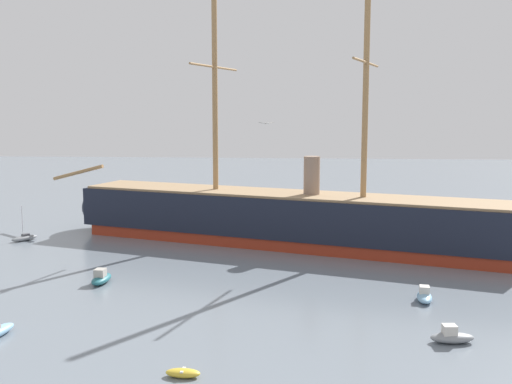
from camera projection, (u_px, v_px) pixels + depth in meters
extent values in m
cube|color=maroon|center=(286.00, 239.00, 77.71)|extent=(54.67, 24.08, 1.42)
cube|color=black|center=(286.00, 215.00, 77.27)|extent=(56.94, 25.09, 5.09)
ellipsoid|color=black|center=(115.00, 208.00, 87.12)|extent=(12.08, 10.39, 6.51)
ellipsoid|color=black|center=(505.00, 236.00, 67.61)|extent=(12.08, 10.39, 6.51)
cube|color=#9E7F5B|center=(286.00, 194.00, 76.90)|extent=(55.65, 24.09, 0.31)
cylinder|color=#A37A4C|center=(215.00, 92.00, 78.85)|extent=(0.71, 0.71, 26.45)
cylinder|color=#A37A4C|center=(215.00, 67.00, 78.42)|extent=(4.33, 13.14, 0.28)
cylinder|color=#A37A4C|center=(366.00, 90.00, 71.43)|extent=(0.71, 0.71, 26.45)
cylinder|color=#A37A4C|center=(366.00, 62.00, 71.00)|extent=(4.33, 13.14, 0.28)
cylinder|color=#A37A4C|center=(78.00, 173.00, 88.84)|extent=(8.75, 3.16, 2.71)
cylinder|color=gray|center=(312.00, 177.00, 75.31)|extent=(2.03, 2.03, 5.09)
ellipsoid|color=gold|center=(183.00, 373.00, 39.21)|extent=(2.35, 1.09, 0.55)
cube|color=beige|center=(183.00, 370.00, 39.18)|extent=(0.24, 0.86, 0.08)
ellipsoid|color=gray|center=(452.00, 338.00, 44.98)|extent=(3.41, 1.68, 0.77)
cube|color=beige|center=(449.00, 330.00, 44.89)|extent=(1.09, 0.98, 0.77)
ellipsoid|color=#236670|center=(101.00, 279.00, 60.49)|extent=(1.68, 3.73, 0.86)
cube|color=#B2ADA3|center=(100.00, 273.00, 60.14)|extent=(1.04, 1.16, 0.86)
ellipsoid|color=#7FB2D6|center=(424.00, 297.00, 54.75)|extent=(1.73, 3.39, 0.76)
cube|color=beige|center=(424.00, 290.00, 54.89)|extent=(0.99, 1.09, 0.76)
ellipsoid|color=gray|center=(24.00, 238.00, 80.20)|extent=(2.97, 3.65, 0.70)
cube|color=#4C4C51|center=(26.00, 235.00, 80.29)|extent=(1.02, 1.10, 0.37)
cylinder|color=silver|center=(22.00, 221.00, 79.75)|extent=(0.09, 0.09, 4.21)
ellipsoid|color=#B22D28|center=(485.00, 260.00, 69.17)|extent=(1.79, 0.82, 0.42)
cube|color=#B2ADA3|center=(485.00, 258.00, 69.14)|extent=(0.18, 0.66, 0.06)
ellipsoid|color=silver|center=(266.00, 123.00, 42.37)|extent=(0.30, 0.30, 0.11)
sphere|color=silver|center=(268.00, 123.00, 42.22)|extent=(0.09, 0.09, 0.09)
cube|color=#ADA89E|center=(270.00, 123.00, 42.60)|extent=(0.53, 0.53, 0.13)
cube|color=#ADA89E|center=(262.00, 123.00, 42.13)|extent=(0.53, 0.53, 0.13)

